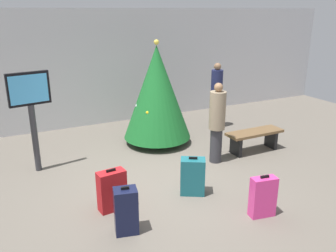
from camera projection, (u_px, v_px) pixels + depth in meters
name	position (u px, v px, depth m)	size (l,w,h in m)	color
ground_plane	(160.00, 185.00, 6.48)	(16.00, 16.00, 0.00)	#665E54
back_wall	(94.00, 68.00, 9.57)	(16.00, 0.20, 3.12)	silver
holiday_tree	(157.00, 92.00, 8.20)	(1.60, 1.60, 2.46)	#4C3319
flight_info_kiosk	(31.00, 105.00, 6.68)	(0.78, 0.22, 1.99)	#333338
waiting_bench	(254.00, 136.00, 7.96)	(1.35, 0.44, 0.48)	brown
traveller_0	(217.00, 121.00, 7.23)	(0.42, 0.42, 1.70)	#333338
traveller_1	(216.00, 94.00, 9.41)	(0.36, 0.36, 1.77)	#1E234C
suitcase_0	(126.00, 211.00, 5.03)	(0.38, 0.33, 0.73)	#141938
suitcase_1	(193.00, 176.00, 6.11)	(0.49, 0.44, 0.69)	#19606B
suitcase_2	(263.00, 197.00, 5.44)	(0.42, 0.25, 0.69)	#E5388C
suitcase_3	(112.00, 190.00, 5.62)	(0.46, 0.27, 0.71)	#B2191E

